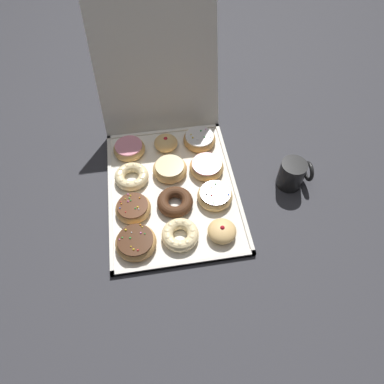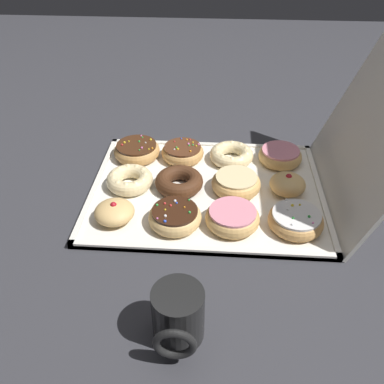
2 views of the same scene
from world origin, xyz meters
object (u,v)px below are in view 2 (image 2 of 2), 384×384
Objects in this scene: cruller_donut_1 at (130,179)px; cruller_donut_6 at (231,155)px; sprinkle_donut_0 at (137,150)px; chocolate_cake_ring_donut_4 at (179,181)px; sprinkle_donut_11 at (296,220)px; coffee_mug at (178,316)px; pink_frosted_donut_8 at (232,217)px; donut_box at (207,191)px; jelly_filled_donut_10 at (288,185)px; pink_frosted_donut_9 at (280,156)px; sprinkle_donut_3 at (183,152)px; glazed_ring_donut_7 at (236,182)px; jelly_filled_donut_2 at (114,212)px; sprinkle_donut_5 at (175,216)px.

cruller_donut_1 reaches higher than cruller_donut_6.
sprinkle_donut_0 is 0.13m from cruller_donut_1.
sprinkle_donut_11 reaches higher than chocolate_cake_ring_donut_4.
pink_frosted_donut_8 is at bearing 161.55° from coffee_mug.
donut_box is 6.53× the size of jelly_filled_donut_10.
pink_frosted_donut_9 is (-0.25, 0.12, -0.00)m from pink_frosted_donut_8.
jelly_filled_donut_10 reaches higher than sprinkle_donut_3.
cruller_donut_6 is at bearing -175.73° from glazed_ring_donut_7.
glazed_ring_donut_7 is (-0.00, 0.07, 0.02)m from donut_box.
pink_frosted_donut_9 is at bearing 153.75° from pink_frosted_donut_8.
cruller_donut_1 is at bearing 175.80° from jelly_filled_donut_2.
sprinkle_donut_3 is 1.06× the size of coffee_mug.
donut_box is 0.22m from pink_frosted_donut_9.
sprinkle_donut_3 is at bearing -153.46° from pink_frosted_donut_8.
pink_frosted_donut_9 is 0.96× the size of sprinkle_donut_11.
donut_box is 4.72× the size of glazed_ring_donut_7.
sprinkle_donut_3 is 1.32× the size of jelly_filled_donut_10.
pink_frosted_donut_8 is at bearing 92.34° from sprinkle_donut_5.
jelly_filled_donut_2 is 0.35m from cruller_donut_6.
coffee_mug reaches higher than sprinkle_donut_11.
chocolate_cake_ring_donut_4 is 0.13m from sprinkle_donut_5.
jelly_filled_donut_2 is 0.83× the size of coffee_mug.
cruller_donut_1 and chocolate_cake_ring_donut_4 have the same top height.
jelly_filled_donut_2 is at bearing -64.25° from glazed_ring_donut_7.
sprinkle_donut_5 is 0.98× the size of pink_frosted_donut_8.
coffee_mug reaches higher than pink_frosted_donut_9.
sprinkle_donut_3 is (-0.13, 0.11, 0.00)m from cruller_donut_1.
sprinkle_donut_11 reaches higher than pink_frosted_donut_9.
cruller_donut_1 is at bearing -89.59° from glazed_ring_donut_7.
glazed_ring_donut_7 is at bearing -41.99° from pink_frosted_donut_9.
jelly_filled_donut_2 is at bearing -55.97° from pink_frosted_donut_9.
pink_frosted_donut_9 is at bearing 125.45° from donut_box.
sprinkle_donut_5 is at bearing -43.57° from pink_frosted_donut_9.
jelly_filled_donut_10 is at bearing 62.29° from sprinkle_donut_3.
glazed_ring_donut_7 is (0.12, 0.01, 0.00)m from cruller_donut_6.
jelly_filled_donut_10 is (-0.12, 0.24, 0.00)m from sprinkle_donut_5.
coffee_mug is (0.38, 0.15, 0.02)m from cruller_donut_1.
donut_box is 4.68× the size of sprinkle_donut_11.
jelly_filled_donut_2 is 0.30m from coffee_mug.
glazed_ring_donut_7 reaches higher than pink_frosted_donut_9.
jelly_filled_donut_2 is 0.13m from sprinkle_donut_5.
cruller_donut_6 is at bearing 135.14° from jelly_filled_donut_2.
jelly_filled_donut_2 reaches higher than donut_box.
cruller_donut_1 is 0.17m from sprinkle_donut_3.
donut_box is at bearing -90.91° from jelly_filled_donut_10.
chocolate_cake_ring_donut_4 is (-0.00, 0.11, -0.00)m from cruller_donut_1.
jelly_filled_donut_10 reaches higher than cruller_donut_6.
glazed_ring_donut_7 is at bearing 165.87° from coffee_mug.
sprinkle_donut_11 is at bearing 140.55° from coffee_mug.
chocolate_cake_ring_donut_4 is 0.17m from pink_frosted_donut_8.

